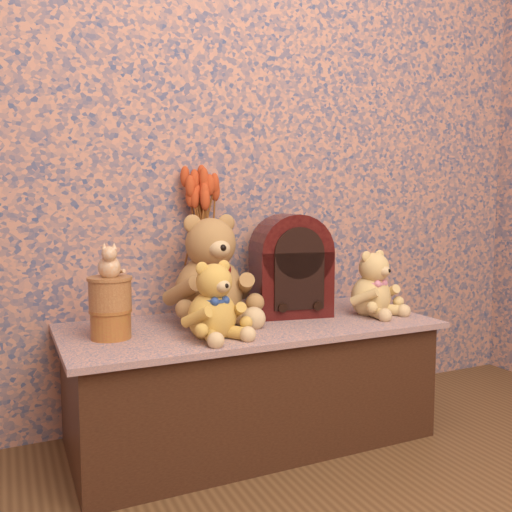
% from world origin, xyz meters
% --- Properties ---
extents(display_shelf, '(1.28, 0.58, 0.42)m').
position_xyz_m(display_shelf, '(0.00, 1.22, 0.21)').
color(display_shelf, '#3C4F7B').
rests_on(display_shelf, ground).
extents(teddy_large, '(0.34, 0.40, 0.41)m').
position_xyz_m(teddy_large, '(-0.12, 1.30, 0.62)').
color(teddy_large, '#A26F3E').
rests_on(teddy_large, display_shelf).
extents(teddy_medium, '(0.26, 0.28, 0.26)m').
position_xyz_m(teddy_medium, '(-0.19, 1.08, 0.55)').
color(teddy_medium, '#B47F32').
rests_on(teddy_medium, display_shelf).
extents(teddy_small, '(0.27, 0.29, 0.26)m').
position_xyz_m(teddy_small, '(0.47, 1.16, 0.55)').
color(teddy_small, tan).
rests_on(teddy_small, display_shelf).
extents(cathedral_radio, '(0.30, 0.24, 0.38)m').
position_xyz_m(cathedral_radio, '(0.20, 1.29, 0.61)').
color(cathedral_radio, '#36090A').
rests_on(cathedral_radio, display_shelf).
extents(ceramic_vase, '(0.15, 0.15, 0.20)m').
position_xyz_m(ceramic_vase, '(-0.10, 1.41, 0.52)').
color(ceramic_vase, tan).
rests_on(ceramic_vase, display_shelf).
extents(dried_stalks, '(0.26, 0.26, 0.43)m').
position_xyz_m(dried_stalks, '(-0.10, 1.41, 0.84)').
color(dried_stalks, '#C2431F').
rests_on(dried_stalks, ceramic_vase).
extents(biscuit_tin_lower, '(0.16, 0.16, 0.09)m').
position_xyz_m(biscuit_tin_lower, '(-0.48, 1.20, 0.47)').
color(biscuit_tin_lower, '#B09133').
rests_on(biscuit_tin_lower, display_shelf).
extents(biscuit_tin_upper, '(0.15, 0.15, 0.10)m').
position_xyz_m(biscuit_tin_upper, '(-0.48, 1.20, 0.56)').
color(biscuit_tin_upper, tan).
rests_on(biscuit_tin_upper, biscuit_tin_lower).
extents(cat_figurine, '(0.09, 0.10, 0.11)m').
position_xyz_m(cat_figurine, '(-0.48, 1.20, 0.67)').
color(cat_figurine, silver).
rests_on(cat_figurine, biscuit_tin_upper).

